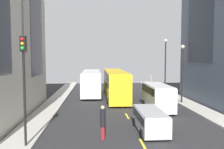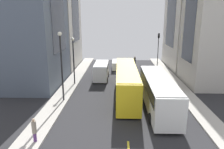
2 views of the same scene
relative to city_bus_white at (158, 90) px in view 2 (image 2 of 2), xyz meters
name	(u,v)px [view 2 (image 2 of 2)]	position (x,y,z in m)	size (l,w,h in m)	color
ground_plane	(124,88)	(3.42, -6.35, -2.01)	(41.56, 41.56, 0.00)	#28282B
sidewalk_west	(180,88)	(-4.28, -6.35, -1.93)	(2.17, 44.00, 0.15)	#B2ADA3
sidewalk_east	(68,87)	(11.12, -6.35, -1.93)	(2.17, 44.00, 0.15)	#B2ADA3
lane_stripe_0	(122,60)	(3.42, -27.35, -2.00)	(0.16, 2.00, 0.01)	yellow
lane_stripe_1	(122,66)	(3.42, -20.35, -2.00)	(0.16, 2.00, 0.01)	yellow
lane_stripe_2	(123,75)	(3.42, -13.35, -2.00)	(0.16, 2.00, 0.01)	yellow
lane_stripe_3	(124,88)	(3.42, -6.35, -2.00)	(0.16, 2.00, 0.01)	yellow
lane_stripe_4	(126,110)	(3.42, 0.65, -2.00)	(0.16, 2.00, 0.01)	yellow
lane_stripe_5	(129,149)	(3.42, 7.65, -2.00)	(0.16, 2.00, 0.01)	yellow
building_west_0	(190,19)	(-9.05, -19.91, 7.24)	(7.05, 11.99, 18.50)	beige
building_west_1	(212,31)	(-8.71, -8.97, 5.66)	(6.36, 8.62, 15.33)	#B7B2A8
building_east_0	(56,8)	(16.15, -20.44, 9.16)	(7.58, 11.79, 22.35)	beige
building_east_1	(32,8)	(15.92, -8.21, 8.62)	(7.12, 11.55, 21.27)	#4C5666
city_bus_white	(158,90)	(0.00, 0.00, 0.00)	(2.80, 11.78, 3.35)	silver
streetcar_yellow	(127,79)	(3.19, -3.50, 0.12)	(2.70, 13.33, 3.59)	yellow
delivery_van_white	(101,70)	(6.88, -11.01, -0.49)	(2.25, 5.74, 2.58)	white
car_silver_0	(117,64)	(4.44, -17.85, -1.08)	(1.93, 4.58, 1.57)	#B7BABF
pedestrian_crossing_mid	(34,129)	(10.58, 7.08, -0.85)	(0.35, 0.35, 1.92)	#593372
pedestrian_walking_far	(135,62)	(1.00, -19.24, -0.82)	(0.36, 0.36, 2.23)	maroon
traffic_light_near_corner	(158,44)	(-3.60, -20.37, 2.56)	(0.32, 0.44, 6.41)	black
streetlamp_near	(61,60)	(10.53, -1.55, 2.85)	(0.44, 0.44, 7.79)	black
streetlamp_far	(73,56)	(10.53, -8.02, 2.23)	(0.44, 0.44, 6.63)	black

